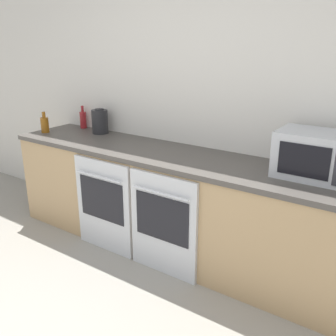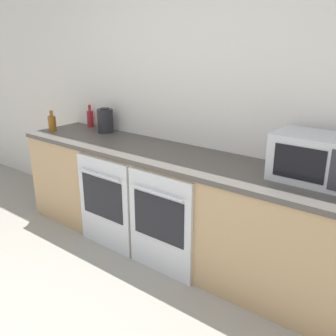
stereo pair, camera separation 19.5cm
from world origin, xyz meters
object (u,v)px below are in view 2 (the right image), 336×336
oven_right (160,225)px  oven_left (104,204)px  bottle_amber (52,123)px  microwave (316,158)px  bottle_red (90,118)px  kettle (105,121)px

oven_right → oven_left: bearing=180.0°
oven_right → bottle_amber: 1.73m
oven_left → microwave: microwave is taller
oven_left → bottle_red: size_ratio=3.51×
bottle_amber → bottle_red: bottle_red is taller
bottle_red → kettle: kettle is taller
oven_left → bottle_red: 1.16m
microwave → kettle: (-2.11, 0.10, -0.04)m
kettle → microwave: bearing=-2.8°
bottle_red → kettle: size_ratio=0.96×
kettle → oven_right: bearing=-25.0°
bottle_red → kettle: (0.32, -0.07, 0.03)m
bottle_amber → bottle_red: (0.17, 0.36, 0.01)m
bottle_red → oven_left: bearing=-36.2°
oven_right → bottle_red: bottle_red is taller
oven_right → bottle_red: bearing=157.5°
microwave → bottle_red: microwave is taller
oven_right → bottle_amber: (-1.62, 0.24, 0.55)m
microwave → bottle_amber: (-2.60, -0.18, -0.08)m
microwave → bottle_red: (-2.43, 0.18, -0.06)m
microwave → kettle: 2.11m
oven_right → kettle: bearing=155.0°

